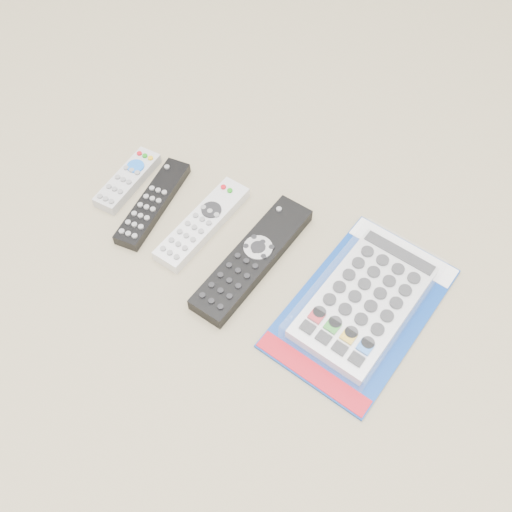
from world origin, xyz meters
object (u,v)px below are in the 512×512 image
at_px(remote_small_grey, 128,180).
at_px(remote_silver_dvd, 202,223).
at_px(remote_large_black, 253,258).
at_px(jumbo_remote_packaged, 365,300).
at_px(remote_slim_black, 153,203).

height_order(remote_small_grey, remote_silver_dvd, same).
distance_m(remote_silver_dvd, remote_large_black, 0.11).
xyz_separation_m(remote_silver_dvd, jumbo_remote_packaged, (0.28, -0.03, 0.01)).
bearing_deg(remote_slim_black, remote_silver_dvd, -3.85).
height_order(remote_small_grey, jumbo_remote_packaged, jumbo_remote_packaged).
distance_m(remote_small_grey, remote_slim_black, 0.07).
bearing_deg(remote_large_black, jumbo_remote_packaged, 10.10).
distance_m(remote_large_black, jumbo_remote_packaged, 0.18).
xyz_separation_m(remote_small_grey, remote_large_black, (0.26, -0.05, 0.00)).
relative_size(remote_silver_dvd, remote_large_black, 0.78).
bearing_deg(remote_small_grey, jumbo_remote_packaged, -3.89).
distance_m(remote_slim_black, remote_large_black, 0.20).
xyz_separation_m(remote_slim_black, jumbo_remote_packaged, (0.38, -0.03, 0.01)).
bearing_deg(remote_small_grey, remote_slim_black, -17.90).
height_order(remote_small_grey, remote_large_black, remote_large_black).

